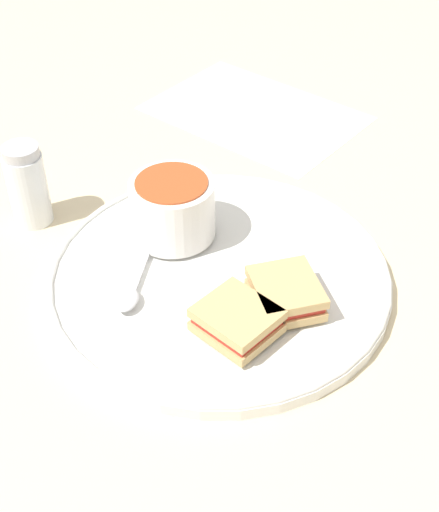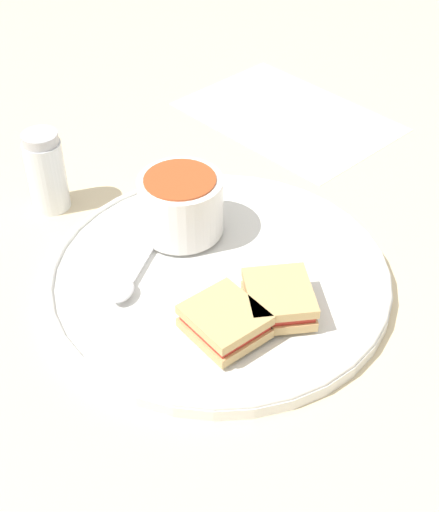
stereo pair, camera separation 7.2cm
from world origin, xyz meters
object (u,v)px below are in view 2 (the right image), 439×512
object	(u,v)px
spoon	(127,287)
sandwich_half_far	(279,299)
salt_shaker	(46,172)
sandwich_half_near	(225,321)
soup_bowl	(181,204)

from	to	relation	value
spoon	sandwich_half_far	xyz separation A→B (m)	(-0.13, 0.08, 0.01)
spoon	salt_shaker	xyz separation A→B (m)	(0.04, -0.19, 0.03)
sandwich_half_near	salt_shaker	size ratio (longest dim) A/B	0.87
sandwich_half_near	sandwich_half_far	distance (m)	0.06
sandwich_half_near	salt_shaker	world-z (taller)	salt_shaker
soup_bowl	spoon	world-z (taller)	soup_bowl
spoon	sandwich_half_near	bearing A→B (deg)	76.44
soup_bowl	sandwich_half_near	xyz separation A→B (m)	(0.01, 0.16, -0.02)
sandwich_half_near	salt_shaker	distance (m)	0.30
sandwich_half_far	sandwich_half_near	bearing A→B (deg)	9.05
soup_bowl	salt_shaker	bearing A→B (deg)	-43.84
sandwich_half_far	salt_shaker	bearing A→B (deg)	-57.73
sandwich_half_far	spoon	bearing A→B (deg)	-31.35
salt_shaker	sandwich_half_far	bearing A→B (deg)	122.27
soup_bowl	sandwich_half_near	distance (m)	0.16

